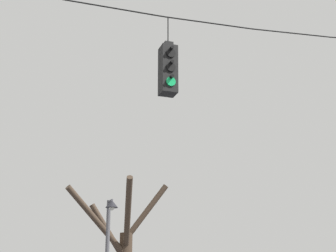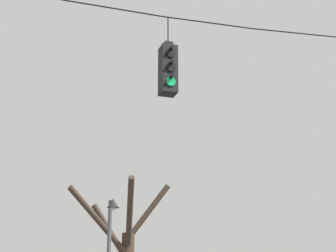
% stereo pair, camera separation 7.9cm
% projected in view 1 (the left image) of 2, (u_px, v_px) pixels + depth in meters
% --- Properties ---
extents(span_wire, '(14.95, 0.03, 0.46)m').
position_uv_depth(span_wire, '(117.00, 3.00, 10.91)').
color(span_wire, black).
extents(traffic_light_near_left_pole, '(0.34, 0.46, 1.80)m').
position_uv_depth(traffic_light_near_left_pole, '(168.00, 69.00, 10.84)').
color(traffic_light_near_left_pole, black).
extents(street_lamp, '(0.37, 0.66, 4.31)m').
position_uv_depth(street_lamp, '(108.00, 248.00, 14.98)').
color(street_lamp, '#515156').
rests_on(street_lamp, ground_plane).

